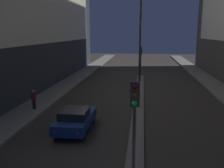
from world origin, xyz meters
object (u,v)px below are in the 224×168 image
at_px(street_lamp, 141,15).
at_px(car_left_lane, 76,119).
at_px(traffic_light_mid, 141,56).
at_px(traffic_light_near, 134,112).
at_px(pedestrian_on_left_sidewalk, 34,99).

relative_size(street_lamp, car_left_lane, 2.42).
bearing_deg(car_left_lane, traffic_light_mid, 76.21).
bearing_deg(car_left_lane, traffic_light_near, -56.36).
bearing_deg(traffic_light_mid, pedestrian_on_left_sidewalk, -123.42).
bearing_deg(traffic_light_near, car_left_lane, 123.64).
bearing_deg(traffic_light_near, traffic_light_mid, 90.00).
relative_size(traffic_light_near, pedestrian_on_left_sidewalk, 2.74).
height_order(traffic_light_mid, car_left_lane, traffic_light_mid).
relative_size(traffic_light_near, car_left_lane, 1.02).
distance_m(street_lamp, pedestrian_on_left_sidewalk, 10.42).
bearing_deg(pedestrian_on_left_sidewalk, traffic_light_near, -48.51).
height_order(street_lamp, car_left_lane, street_lamp).
height_order(traffic_light_mid, pedestrian_on_left_sidewalk, traffic_light_mid).
bearing_deg(traffic_light_near, pedestrian_on_left_sidewalk, 131.49).
distance_m(traffic_light_mid, car_left_lane, 16.21).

